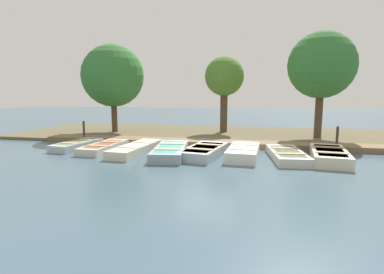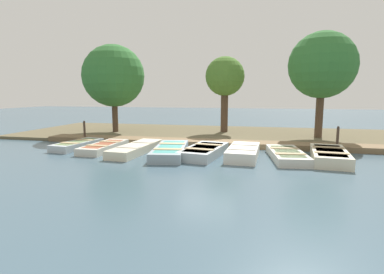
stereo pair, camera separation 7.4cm
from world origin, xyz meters
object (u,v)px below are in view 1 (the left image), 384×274
(mooring_post_near, at_px, (84,131))
(rowboat_7, at_px, (329,155))
(rowboat_1, at_px, (104,147))
(rowboat_4, at_px, (204,151))
(rowboat_6, at_px, (287,155))
(park_tree_center, at_px, (322,66))
(rowboat_5, at_px, (243,152))
(park_tree_far_left, at_px, (113,76))
(mooring_post_far, at_px, (337,138))
(rowboat_0, at_px, (77,145))
(rowboat_2, at_px, (136,148))
(park_tree_left, at_px, (224,78))
(rowboat_3, at_px, (170,151))

(mooring_post_near, bearing_deg, rowboat_7, 79.10)
(rowboat_1, bearing_deg, rowboat_4, 88.50)
(rowboat_6, distance_m, park_tree_center, 6.80)
(rowboat_5, xyz_separation_m, park_tree_far_left, (-5.22, -8.04, 3.29))
(rowboat_4, height_order, mooring_post_far, mooring_post_far)
(rowboat_5, distance_m, rowboat_6, 1.63)
(rowboat_0, distance_m, rowboat_1, 1.47)
(rowboat_1, bearing_deg, rowboat_2, 85.55)
(rowboat_0, xyz_separation_m, mooring_post_near, (-1.90, -0.83, 0.38))
(rowboat_6, bearing_deg, rowboat_7, 83.70)
(rowboat_5, relative_size, park_tree_center, 0.50)
(rowboat_2, bearing_deg, rowboat_1, -91.32)
(rowboat_1, xyz_separation_m, rowboat_2, (0.14, 1.57, 0.02))
(rowboat_1, distance_m, park_tree_left, 8.56)
(rowboat_2, distance_m, mooring_post_near, 4.50)
(rowboat_0, xyz_separation_m, rowboat_5, (0.40, 7.48, 0.06))
(rowboat_2, bearing_deg, park_tree_far_left, -141.54)
(rowboat_2, relative_size, rowboat_6, 1.13)
(rowboat_4, bearing_deg, rowboat_3, -73.96)
(park_tree_left, bearing_deg, rowboat_3, -11.32)
(park_tree_left, distance_m, park_tree_center, 5.37)
(rowboat_3, xyz_separation_m, rowboat_5, (-0.20, 2.90, 0.03))
(rowboat_0, xyz_separation_m, park_tree_center, (-4.98, 11.14, 3.74))
(rowboat_4, relative_size, mooring_post_near, 2.85)
(rowboat_0, distance_m, mooring_post_far, 11.54)
(park_tree_left, bearing_deg, park_tree_center, 76.07)
(rowboat_1, xyz_separation_m, rowboat_4, (0.18, 4.48, 0.03))
(rowboat_1, xyz_separation_m, park_tree_left, (-6.52, 4.50, 3.26))
(rowboat_0, xyz_separation_m, park_tree_far_left, (-4.82, -0.56, 3.35))
(rowboat_1, height_order, mooring_post_far, mooring_post_far)
(rowboat_2, distance_m, park_tree_center, 10.43)
(rowboat_0, distance_m, rowboat_6, 9.11)
(rowboat_6, bearing_deg, park_tree_left, -161.14)
(rowboat_5, bearing_deg, rowboat_1, -88.72)
(rowboat_1, xyz_separation_m, mooring_post_near, (-2.15, -2.28, 0.38))
(rowboat_6, bearing_deg, rowboat_1, -97.23)
(rowboat_4, xyz_separation_m, rowboat_6, (-0.12, 3.17, -0.03))
(mooring_post_near, bearing_deg, park_tree_far_left, 174.77)
(rowboat_6, bearing_deg, rowboat_0, -98.73)
(rowboat_0, bearing_deg, park_tree_far_left, -166.76)
(rowboat_2, xyz_separation_m, rowboat_6, (-0.08, 6.09, -0.02))
(mooring_post_near, relative_size, park_tree_far_left, 0.20)
(rowboat_0, distance_m, rowboat_3, 4.62)
(rowboat_3, relative_size, rowboat_5, 1.25)
(rowboat_2, distance_m, mooring_post_far, 8.67)
(rowboat_5, xyz_separation_m, rowboat_6, (-0.08, 1.63, -0.05))
(rowboat_0, bearing_deg, rowboat_1, 86.70)
(park_tree_left, bearing_deg, rowboat_2, -23.78)
(rowboat_0, relative_size, rowboat_2, 0.77)
(rowboat_7, bearing_deg, rowboat_3, -81.00)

